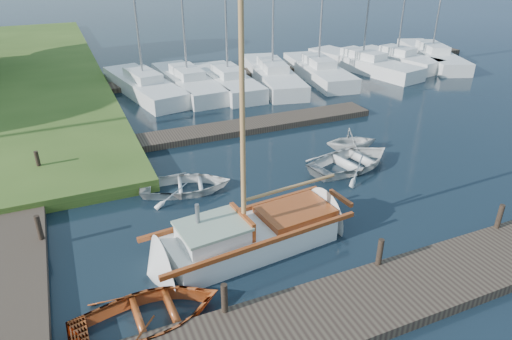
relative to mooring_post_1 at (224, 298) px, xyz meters
name	(u,v)px	position (x,y,z in m)	size (l,w,h in m)	color
ground	(256,200)	(3.00, 5.00, -0.70)	(160.00, 160.00, 0.00)	black
near_dock	(353,307)	(3.00, -1.00, -0.55)	(18.00, 2.20, 0.30)	#31251E
left_dock	(9,217)	(-5.00, 7.00, -0.55)	(2.20, 18.00, 0.30)	#31251E
far_dock	(240,127)	(5.00, 11.50, -0.55)	(14.00, 1.60, 0.30)	#31251E
pontoon	(294,67)	(13.00, 21.00, -0.55)	(30.00, 1.60, 0.30)	#31251E
mooring_post_1	(224,298)	(0.00, 0.00, 0.00)	(0.16, 0.16, 0.80)	black
mooring_post_2	(380,252)	(4.50, 0.00, 0.00)	(0.16, 0.16, 0.80)	black
mooring_post_3	(500,216)	(9.00, 0.00, 0.00)	(0.16, 0.16, 0.80)	black
mooring_post_4	(39,228)	(-4.00, 5.00, 0.00)	(0.16, 0.16, 0.80)	black
mooring_post_5	(38,161)	(-4.00, 10.00, 0.00)	(0.16, 0.16, 0.80)	black
sailboat	(255,236)	(1.88, 2.52, -0.36)	(7.31, 2.67, 9.83)	white
dinghy	(148,312)	(-1.72, 0.63, -0.33)	(2.57, 3.60, 0.75)	maroon
tender_a	(186,183)	(0.89, 6.63, -0.36)	(2.37, 3.32, 0.69)	white
tender_c	(352,158)	(7.63, 5.86, -0.30)	(2.78, 3.89, 0.81)	white
tender_d	(352,139)	(8.51, 7.22, -0.11)	(1.92, 2.23, 1.17)	white
marina_boat_0	(144,85)	(1.91, 19.43, -0.14)	(3.74, 8.80, 10.27)	white
marina_boat_1	(187,81)	(4.55, 19.16, -0.14)	(2.69, 8.45, 9.79)	white
marina_boat_2	(228,80)	(6.90, 18.33, -0.12)	(2.25, 7.54, 11.25)	white
marina_boat_3	(272,73)	(10.11, 18.64, -0.12)	(3.98, 9.49, 13.11)	white
marina_boat_4	(318,69)	(13.42, 18.37, -0.13)	(3.38, 8.48, 11.54)	white
marina_boat_5	(362,62)	(17.40, 18.94, -0.14)	(4.09, 9.42, 10.86)	white
marina_boat_6	(397,58)	(20.43, 18.91, -0.13)	(3.63, 7.03, 10.47)	white
marina_boat_7	(431,54)	(23.69, 18.89, -0.13)	(5.36, 9.53, 11.27)	white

